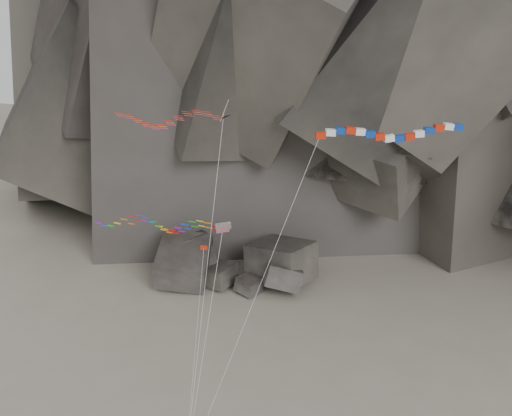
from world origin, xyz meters
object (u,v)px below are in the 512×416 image
(parafoil_kite, at_px, (153,223))
(pennant_kite, at_px, (200,290))
(delta_kite, at_px, (163,118))
(banner_kite, at_px, (389,134))

(parafoil_kite, height_order, pennant_kite, parafoil_kite)
(parafoil_kite, distance_m, pennant_kite, 7.25)
(delta_kite, xyz_separation_m, parafoil_kite, (-0.55, -1.97, -8.76))
(delta_kite, distance_m, parafoil_kite, 9.00)
(banner_kite, xyz_separation_m, pennant_kite, (-13.69, -7.29, -12.29))
(parafoil_kite, relative_size, pennant_kite, 1.10)
(pennant_kite, bearing_deg, delta_kite, 123.43)
(banner_kite, height_order, parafoil_kite, banner_kite)
(parafoil_kite, bearing_deg, pennant_kite, -53.30)
(pennant_kite, bearing_deg, parafoil_kite, 141.00)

